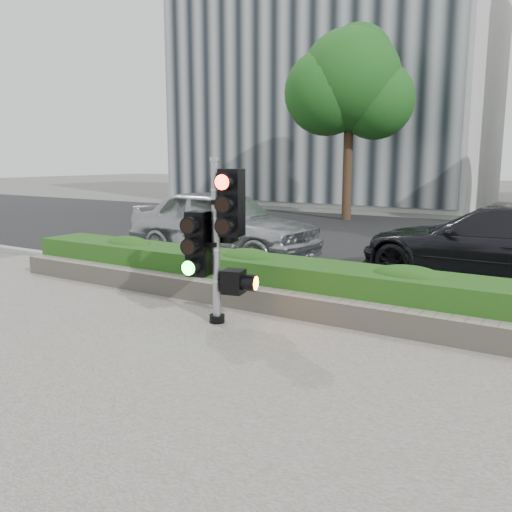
# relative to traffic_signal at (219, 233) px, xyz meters

# --- Properties ---
(ground) EXTENTS (120.00, 120.00, 0.00)m
(ground) POSITION_rel_traffic_signal_xyz_m (0.73, -1.08, -1.31)
(ground) COLOR #51514C
(ground) RESTS_ON ground
(sidewalk) EXTENTS (16.00, 11.00, 0.03)m
(sidewalk) POSITION_rel_traffic_signal_xyz_m (0.73, -3.58, -1.30)
(sidewalk) COLOR #9E9389
(sidewalk) RESTS_ON ground
(road) EXTENTS (60.00, 13.00, 0.02)m
(road) POSITION_rel_traffic_signal_xyz_m (0.73, 8.92, -1.30)
(road) COLOR black
(road) RESTS_ON ground
(curb) EXTENTS (60.00, 0.25, 0.12)m
(curb) POSITION_rel_traffic_signal_xyz_m (0.73, 2.07, -1.25)
(curb) COLOR gray
(curb) RESTS_ON ground
(stone_wall) EXTENTS (12.00, 0.32, 0.34)m
(stone_wall) POSITION_rel_traffic_signal_xyz_m (0.73, 0.82, -1.11)
(stone_wall) COLOR gray
(stone_wall) RESTS_ON sidewalk
(hedge) EXTENTS (12.00, 1.00, 0.68)m
(hedge) POSITION_rel_traffic_signal_xyz_m (0.73, 1.47, -0.94)
(hedge) COLOR #347423
(hedge) RESTS_ON sidewalk
(building_left) EXTENTS (16.00, 9.00, 15.00)m
(building_left) POSITION_rel_traffic_signal_xyz_m (-8.27, 21.92, 6.19)
(building_left) COLOR #B7B7B2
(building_left) RESTS_ON ground
(tree_left) EXTENTS (4.61, 4.03, 7.34)m
(tree_left) POSITION_rel_traffic_signal_xyz_m (-3.79, 13.48, 3.73)
(tree_left) COLOR black
(tree_left) RESTS_ON ground
(traffic_signal) EXTENTS (0.84, 0.69, 2.32)m
(traffic_signal) POSITION_rel_traffic_signal_xyz_m (0.00, 0.00, 0.00)
(traffic_signal) COLOR black
(traffic_signal) RESTS_ON sidewalk
(car_silver) EXTENTS (4.85, 2.12, 1.63)m
(car_silver) POSITION_rel_traffic_signal_xyz_m (-3.01, 4.24, -0.48)
(car_silver) COLOR #A6A8AD
(car_silver) RESTS_ON road
(car_dark) EXTENTS (5.47, 2.99, 1.50)m
(car_dark) POSITION_rel_traffic_signal_xyz_m (2.95, 4.60, -0.54)
(car_dark) COLOR black
(car_dark) RESTS_ON road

